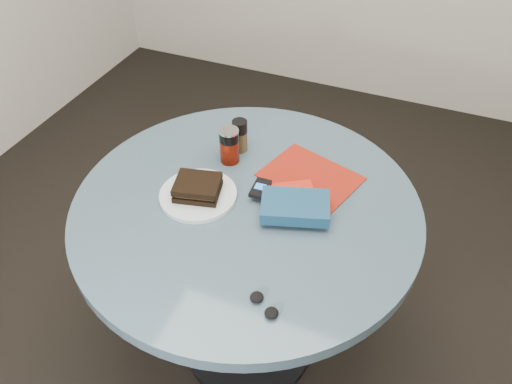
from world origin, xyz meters
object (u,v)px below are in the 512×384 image
at_px(plate, 198,195).
at_px(magazine, 310,177).
at_px(soda_can, 229,146).
at_px(pepper_grinder, 240,135).
at_px(mp3_player, 260,188).
at_px(novel, 295,207).
at_px(red_book, 288,195).
at_px(sandwich, 198,187).
at_px(table, 247,241).
at_px(headphones, 264,305).

xyz_separation_m(plate, magazine, (0.27, 0.21, -0.00)).
bearing_deg(magazine, soda_can, -158.86).
xyz_separation_m(soda_can, pepper_grinder, (0.01, 0.06, -0.00)).
height_order(pepper_grinder, magazine, pepper_grinder).
bearing_deg(mp3_player, soda_can, 142.75).
xyz_separation_m(soda_can, magazine, (0.26, 0.02, -0.06)).
relative_size(plate, magazine, 0.82).
height_order(plate, novel, novel).
xyz_separation_m(soda_can, red_book, (0.23, -0.10, -0.05)).
xyz_separation_m(plate, sandwich, (0.00, 0.00, 0.03)).
bearing_deg(sandwich, red_book, 20.81).
distance_m(magazine, red_book, 0.12).
height_order(magazine, mp3_player, mp3_player).
height_order(table, red_book, red_book).
bearing_deg(red_book, novel, -87.43).
height_order(table, plate, plate).
relative_size(plate, sandwich, 1.52).
bearing_deg(magazine, mp3_player, -113.31).
bearing_deg(soda_can, plate, -94.43).
bearing_deg(red_book, sandwich, 169.27).
relative_size(pepper_grinder, red_book, 0.70).
bearing_deg(red_book, headphones, -110.35).
distance_m(table, pepper_grinder, 0.33).
bearing_deg(sandwich, table, 12.93).
relative_size(magazine, novel, 1.47).
bearing_deg(plate, mp3_player, 25.24).
xyz_separation_m(plate, pepper_grinder, (0.02, 0.25, 0.05)).
xyz_separation_m(sandwich, soda_can, (0.01, 0.19, 0.02)).
height_order(plate, mp3_player, mp3_player).
relative_size(table, sandwich, 6.79).
distance_m(table, magazine, 0.28).
relative_size(table, red_book, 6.36).
xyz_separation_m(mp3_player, headphones, (0.15, -0.36, -0.02)).
bearing_deg(sandwich, soda_can, 85.73).
distance_m(red_book, mp3_player, 0.08).
distance_m(table, headphones, 0.40).
height_order(pepper_grinder, mp3_player, pepper_grinder).
bearing_deg(sandwich, headphones, -41.73).
bearing_deg(soda_can, sandwich, -94.27).
bearing_deg(novel, pepper_grinder, 122.32).
bearing_deg(headphones, magazine, 94.93).
bearing_deg(magazine, red_book, -88.17).
xyz_separation_m(sandwich, novel, (0.28, 0.03, -0.00)).
bearing_deg(sandwich, mp3_player, 25.26).
height_order(table, headphones, headphones).
xyz_separation_m(sandwich, headphones, (0.32, -0.28, -0.03)).
bearing_deg(table, novel, -0.07).
distance_m(table, plate, 0.22).
bearing_deg(magazine, table, -110.62).
distance_m(table, red_book, 0.21).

